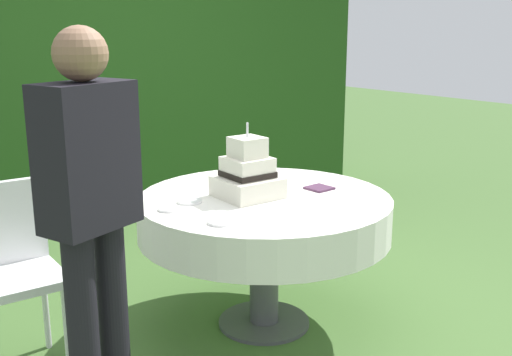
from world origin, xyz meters
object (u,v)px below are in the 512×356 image
object	(u,v)px
wedding_cake	(248,175)
serving_plate_left	(190,201)
garden_chair	(11,259)
serving_plate_near	(170,209)
cake_table	(264,217)
serving_plate_far	(221,222)
napkin_stack	(319,188)
standing_person	(91,207)

from	to	relation	value
wedding_cake	serving_plate_left	distance (m)	0.33
garden_chair	serving_plate_near	bearing A→B (deg)	-24.46
cake_table	serving_plate_near	distance (m)	0.54
serving_plate_near	serving_plate_far	bearing A→B (deg)	-76.00
serving_plate_left	garden_chair	distance (m)	0.88
serving_plate_left	serving_plate_near	bearing A→B (deg)	-160.00
cake_table	garden_chair	bearing A→B (deg)	161.68
serving_plate_near	napkin_stack	xyz separation A→B (m)	(0.84, -0.16, -0.00)
serving_plate_far	serving_plate_left	bearing A→B (deg)	79.94
serving_plate_near	serving_plate_far	xyz separation A→B (m)	(0.08, -0.32, 0.00)
serving_plate_far	standing_person	size ratio (longest dim) A/B	0.07
napkin_stack	wedding_cake	bearing A→B (deg)	163.56
garden_chair	standing_person	bearing A→B (deg)	-78.71
serving_plate_far	standing_person	xyz separation A→B (m)	(-0.62, -0.05, 0.20)
standing_person	wedding_cake	bearing A→B (deg)	18.33
serving_plate_left	garden_chair	world-z (taller)	garden_chair
cake_table	wedding_cake	bearing A→B (deg)	146.25
wedding_cake	serving_plate_far	xyz separation A→B (m)	(-0.36, -0.28, -0.11)
serving_plate_left	standing_person	size ratio (longest dim) A/B	0.08
serving_plate_near	standing_person	world-z (taller)	standing_person
garden_chair	napkin_stack	bearing A→B (deg)	-16.99
wedding_cake	napkin_stack	size ratio (longest dim) A/B	3.11
wedding_cake	standing_person	world-z (taller)	standing_person
cake_table	serving_plate_far	distance (m)	0.51
napkin_stack	serving_plate_near	bearing A→B (deg)	169.49
serving_plate_left	serving_plate_far	bearing A→B (deg)	-100.06
serving_plate_near	garden_chair	world-z (taller)	garden_chair
cake_table	serving_plate_far	bearing A→B (deg)	-152.00
wedding_cake	serving_plate_near	size ratio (longest dim) A/B	3.56
wedding_cake	serving_plate_far	bearing A→B (deg)	-142.32
wedding_cake	standing_person	bearing A→B (deg)	-161.67
serving_plate_far	cake_table	bearing A→B (deg)	28.00
cake_table	garden_chair	world-z (taller)	garden_chair
standing_person	garden_chair	bearing A→B (deg)	101.29
cake_table	garden_chair	size ratio (longest dim) A/B	1.49
serving_plate_far	garden_chair	bearing A→B (deg)	140.34
cake_table	garden_chair	xyz separation A→B (m)	(-1.19, 0.39, -0.08)
wedding_cake	serving_plate_near	distance (m)	0.46
napkin_stack	standing_person	distance (m)	1.41
wedding_cake	serving_plate_left	bearing A→B (deg)	162.91
wedding_cake	serving_plate_left	world-z (taller)	wedding_cake
serving_plate_near	napkin_stack	distance (m)	0.86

